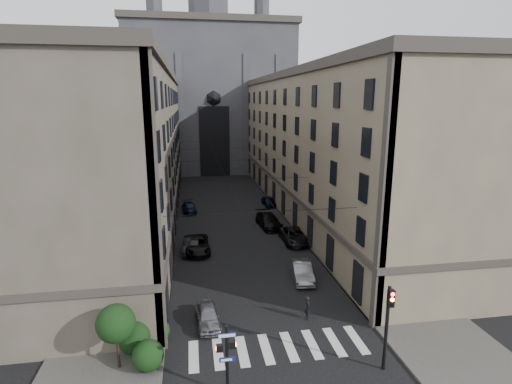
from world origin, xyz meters
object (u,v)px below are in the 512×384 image
car_right_midnear (294,236)px  gothic_tower (210,88)px  car_right_near (302,271)px  pedestrian (308,308)px  car_right_far (269,201)px  pedestrian_signal_left (227,355)px  car_left_midfar (197,245)px  car_left_near (208,316)px  car_left_midnear (191,245)px  car_right_midfar (269,221)px  car_left_far (189,208)px  traffic_light_right (388,318)px

car_right_midnear → gothic_tower: bearing=96.1°
gothic_tower → car_right_near: bearing=-86.0°
car_right_near → pedestrian: 6.44m
car_right_midnear → car_right_far: car_right_midnear is taller
pedestrian_signal_left → pedestrian: pedestrian_signal_left is taller
car_right_midnear → car_left_midfar: bearing=-175.0°
car_left_near → car_right_far: car_right_far is taller
car_left_near → car_left_midfar: bearing=88.9°
car_right_midnear → car_left_midnear: bearing=-175.7°
pedestrian_signal_left → car_right_midfar: 28.72m
car_left_far → pedestrian: (8.23, -29.46, 0.22)m
gothic_tower → car_right_midfar: (4.20, -45.84, -16.98)m
car_left_midnear → car_left_midfar: bearing=-5.5°
car_right_near → car_right_far: bearing=92.2°
car_right_midnear → car_right_far: size_ratio=1.39×
car_right_near → car_right_midnear: bearing=86.2°
pedestrian_signal_left → car_left_midfar: (-1.10, 20.80, -1.57)m
gothic_tower → car_left_midfar: (-4.62, -52.66, -17.05)m
car_left_near → car_right_midfar: 22.36m
pedestrian → car_left_far: bearing=13.4°
car_left_midfar → pedestrian: (7.45, -14.30, 0.12)m
car_left_midfar → car_right_midfar: size_ratio=0.96×
car_left_midnear → car_left_near: bearing=-82.7°
car_left_midnear → car_right_far: 20.24m
car_left_midfar → pedestrian: bearing=-64.2°
car_right_near → car_left_near: bearing=-138.1°
pedestrian_signal_left → traffic_light_right: size_ratio=0.77×
traffic_light_right → car_right_midfar: size_ratio=0.93×
car_left_near → car_right_midfar: bearing=65.1°
car_left_near → car_right_near: size_ratio=0.84×
pedestrian_signal_left → car_right_near: pedestrian_signal_left is taller
car_right_midfar → car_left_near: bearing=-117.9°
traffic_light_right → pedestrian: 7.11m
pedestrian_signal_left → pedestrian: 9.20m
traffic_light_right → car_right_midfar: (-1.40, 27.20, -2.47)m
traffic_light_right → car_right_near: traffic_light_right is taller
gothic_tower → car_left_midfar: size_ratio=10.79×
car_left_near → car_right_near: car_right_near is taller
car_right_far → pedestrian: pedestrian is taller
traffic_light_right → car_right_midfar: 27.35m
car_right_midnear → car_right_near: bearing=-101.0°
car_left_far → traffic_light_right: bearing=-77.8°
car_left_midnear → car_right_midnear: bearing=7.7°
car_left_midnear → car_left_midfar: size_ratio=0.82×
car_left_midfar → car_left_far: (-0.78, 15.16, -0.10)m
traffic_light_right → car_right_near: (-1.40, 12.37, -2.54)m
car_left_midfar → car_right_midnear: car_right_midnear is taller
pedestrian_signal_left → car_left_near: bearing=95.7°
car_left_near → car_left_midnear: size_ratio=0.88×
pedestrian → pedestrian_signal_left: bearing=133.5°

